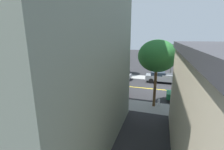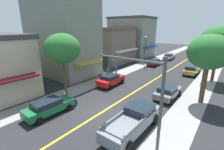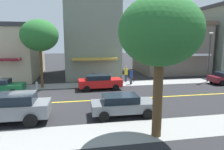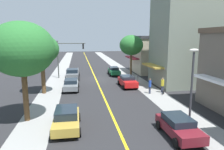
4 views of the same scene
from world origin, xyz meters
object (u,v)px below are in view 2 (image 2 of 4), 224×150
at_px(street_lamp, 145,48).
at_px(grey_sedan_right_curb, 168,92).
at_px(grey_pickup_truck, 134,120).
at_px(pedestrian_yellow_shirt, 107,69).
at_px(traffic_light_mast, 140,87).
at_px(pedestrian_blue_shirt, 116,70).
at_px(gold_sedan_right_curb, 191,70).
at_px(red_sedan_left_curb, 111,80).
at_px(silver_sedan_left_curb, 169,56).
at_px(street_tree_left_far, 62,49).
at_px(green_sedan_left_curb, 49,107).
at_px(small_dog, 111,72).
at_px(fire_hydrant, 65,95).
at_px(parking_meter, 100,77).
at_px(street_tree_right_corner, 219,41).
at_px(maroon_sedan_left_curb, 154,62).
at_px(street_tree_left_near, 209,52).

distance_m(street_lamp, grey_sedan_right_curb, 16.25).
xyz_separation_m(grey_pickup_truck, pedestrian_yellow_shirt, (-11.18, 10.67, 0.07)).
height_order(traffic_light_mast, pedestrian_blue_shirt, traffic_light_mast).
bearing_deg(gold_sedan_right_curb, red_sedan_left_curb, 148.30).
xyz_separation_m(street_lamp, silver_sedan_left_curb, (1.86, 9.92, -2.98)).
bearing_deg(street_tree_left_far, grey_pickup_truck, -5.99).
bearing_deg(street_lamp, green_sedan_left_curb, -85.42).
bearing_deg(small_dog, fire_hydrant, 45.28).
relative_size(fire_hydrant, parking_meter, 0.52).
height_order(gold_sedan_right_curb, small_dog, gold_sedan_right_curb).
distance_m(parking_meter, street_lamp, 14.33).
height_order(street_tree_left_far, red_sedan_left_curb, street_tree_left_far).
relative_size(parking_meter, small_dog, 2.03).
height_order(street_tree_right_corner, street_lamp, street_tree_right_corner).
xyz_separation_m(green_sedan_left_curb, maroon_sedan_left_curb, (-0.26, 24.54, -0.02)).
bearing_deg(street_tree_right_corner, traffic_light_mast, -97.56).
bearing_deg(green_sedan_left_curb, parking_meter, 12.82).
xyz_separation_m(grey_sedan_right_curb, small_dog, (-11.10, 3.85, -0.37)).
xyz_separation_m(parking_meter, maroon_sedan_left_curb, (1.59, 15.46, -0.20)).
height_order(fire_hydrant, silver_sedan_left_curb, silver_sedan_left_curb).
bearing_deg(small_dog, green_sedan_left_curb, 50.38).
xyz_separation_m(traffic_light_mast, street_lamp, (-10.18, 21.65, -0.43)).
xyz_separation_m(street_tree_left_near, street_tree_left_far, (-12.94, -7.58, 0.14)).
height_order(street_tree_left_near, traffic_light_mast, street_tree_left_near).
xyz_separation_m(street_tree_left_near, red_sedan_left_curb, (-10.92, -1.63, -4.55)).
xyz_separation_m(street_tree_left_far, parking_meter, (0.39, 5.46, -4.55)).
xyz_separation_m(maroon_sedan_left_curb, small_dog, (-3.40, -10.54, -0.37)).
height_order(fire_hydrant, pedestrian_blue_shirt, pedestrian_blue_shirt).
bearing_deg(green_sedan_left_curb, pedestrian_blue_shirt, 10.13).
xyz_separation_m(street_tree_left_near, pedestrian_blue_shirt, (-12.79, 2.26, -4.35)).
height_order(fire_hydrant, parking_meter, parking_meter).
relative_size(grey_pickup_truck, pedestrian_blue_shirt, 3.26).
distance_m(street_tree_left_far, gold_sedan_right_curb, 21.31).
distance_m(traffic_light_mast, red_sedan_left_curb, 12.22).
distance_m(street_tree_right_corner, green_sedan_left_curb, 23.14).
xyz_separation_m(red_sedan_left_curb, grey_pickup_truck, (7.61, -6.96, 0.11)).
bearing_deg(maroon_sedan_left_curb, grey_sedan_right_curb, -152.36).
height_order(street_tree_left_near, maroon_sedan_left_curb, street_tree_left_near).
relative_size(parking_meter, street_lamp, 0.24).
distance_m(gold_sedan_right_curb, pedestrian_blue_shirt, 12.81).
xyz_separation_m(street_tree_right_corner, green_sedan_left_curb, (-10.76, -19.85, -5.08)).
distance_m(parking_meter, pedestrian_blue_shirt, 4.38).
relative_size(fire_hydrant, grey_pickup_truck, 0.12).
bearing_deg(maroon_sedan_left_curb, street_tree_right_corner, -113.57).
xyz_separation_m(fire_hydrant, street_lamp, (-0.03, 20.03, 3.36)).
xyz_separation_m(fire_hydrant, maroon_sedan_left_curb, (1.57, 21.43, 0.37)).
bearing_deg(maroon_sedan_left_curb, pedestrian_blue_shirt, 170.08).
relative_size(street_tree_left_far, red_sedan_left_curb, 1.62).
bearing_deg(street_lamp, street_tree_left_near, -43.57).
distance_m(fire_hydrant, gold_sedan_right_curb, 21.06).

